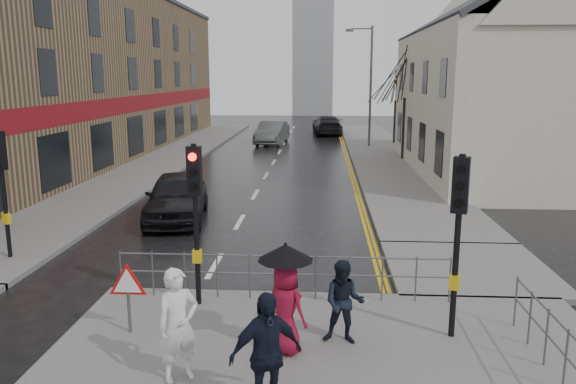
# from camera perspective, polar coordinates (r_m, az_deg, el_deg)

# --- Properties ---
(ground) EXTENTS (120.00, 120.00, 0.00)m
(ground) POSITION_cam_1_polar(r_m,az_deg,el_deg) (12.17, -10.16, -12.03)
(ground) COLOR black
(ground) RESTS_ON ground
(left_pavement) EXTENTS (4.00, 44.00, 0.14)m
(left_pavement) POSITION_cam_1_polar(r_m,az_deg,el_deg) (35.38, -11.75, 3.68)
(left_pavement) COLOR #605E5B
(left_pavement) RESTS_ON ground
(right_pavement) EXTENTS (4.00, 40.00, 0.14)m
(right_pavement) POSITION_cam_1_polar(r_m,az_deg,el_deg) (36.32, 9.38, 3.97)
(right_pavement) COLOR #605E5B
(right_pavement) RESTS_ON ground
(pavement_bridge_right) EXTENTS (4.00, 4.20, 0.14)m
(pavement_bridge_right) POSITION_cam_1_polar(r_m,az_deg,el_deg) (15.09, 17.78, -7.39)
(pavement_bridge_right) COLOR #605E5B
(pavement_bridge_right) RESTS_ON ground
(building_left_terrace) EXTENTS (8.00, 42.00, 10.00)m
(building_left_terrace) POSITION_cam_1_polar(r_m,az_deg,el_deg) (35.98, -21.16, 11.16)
(building_left_terrace) COLOR brown
(building_left_terrace) RESTS_ON ground
(building_right_cream) EXTENTS (9.00, 16.40, 10.10)m
(building_right_cream) POSITION_cam_1_polar(r_m,az_deg,el_deg) (30.26, 21.66, 10.74)
(building_right_cream) COLOR beige
(building_right_cream) RESTS_ON ground
(church_tower) EXTENTS (5.00, 5.00, 18.00)m
(church_tower) POSITION_cam_1_polar(r_m,az_deg,el_deg) (72.94, 2.58, 14.95)
(church_tower) COLOR #95979D
(church_tower) RESTS_ON ground
(traffic_signal_near_left) EXTENTS (0.28, 0.27, 3.40)m
(traffic_signal_near_left) POSITION_cam_1_polar(r_m,az_deg,el_deg) (11.56, -9.41, -0.46)
(traffic_signal_near_left) COLOR black
(traffic_signal_near_left) RESTS_ON near_pavement
(traffic_signal_near_right) EXTENTS (0.34, 0.33, 3.40)m
(traffic_signal_near_right) POSITION_cam_1_polar(r_m,az_deg,el_deg) (10.39, 16.95, -2.20)
(traffic_signal_near_right) COLOR black
(traffic_signal_near_right) RESTS_ON near_pavement
(traffic_signal_far_left) EXTENTS (0.34, 0.33, 3.40)m
(traffic_signal_far_left) POSITION_cam_1_polar(r_m,az_deg,el_deg) (16.28, -27.08, 1.92)
(traffic_signal_far_left) COLOR black
(traffic_signal_far_left) RESTS_ON left_pavement
(guard_railing_front) EXTENTS (7.14, 0.04, 1.00)m
(guard_railing_front) POSITION_cam_1_polar(r_m,az_deg,el_deg) (12.12, -0.56, -7.58)
(guard_railing_front) COLOR #595B5E
(guard_railing_front) RESTS_ON near_pavement
(guard_railing_side) EXTENTS (0.04, 4.54, 1.00)m
(guard_railing_side) POSITION_cam_1_polar(r_m,az_deg,el_deg) (9.75, 26.47, -13.93)
(guard_railing_side) COLOR #595B5E
(guard_railing_side) RESTS_ON near_pavement
(warning_sign) EXTENTS (0.80, 0.07, 1.35)m
(warning_sign) POSITION_cam_1_polar(r_m,az_deg,el_deg) (10.94, -15.99, -9.22)
(warning_sign) COLOR #595B5E
(warning_sign) RESTS_ON near_pavement
(street_lamp) EXTENTS (1.83, 0.25, 8.00)m
(street_lamp) POSITION_cam_1_polar(r_m,az_deg,el_deg) (38.93, 8.15, 11.36)
(street_lamp) COLOR #595B5E
(street_lamp) RESTS_ON right_pavement
(tree_near) EXTENTS (2.40, 2.40, 6.58)m
(tree_near) POSITION_cam_1_polar(r_m,az_deg,el_deg) (33.15, 11.96, 11.93)
(tree_near) COLOR black
(tree_near) RESTS_ON right_pavement
(tree_far) EXTENTS (2.40, 2.40, 5.64)m
(tree_far) POSITION_cam_1_polar(r_m,az_deg,el_deg) (41.15, 11.00, 10.88)
(tree_far) COLOR black
(tree_far) RESTS_ON right_pavement
(pedestrian_a) EXTENTS (0.80, 0.74, 1.83)m
(pedestrian_a) POSITION_cam_1_polar(r_m,az_deg,el_deg) (9.16, -11.09, -13.10)
(pedestrian_a) COLOR white
(pedestrian_a) RESTS_ON near_pavement
(pedestrian_b) EXTENTS (0.81, 0.67, 1.53)m
(pedestrian_b) POSITION_cam_1_polar(r_m,az_deg,el_deg) (10.24, 5.70, -11.08)
(pedestrian_b) COLOR black
(pedestrian_b) RESTS_ON near_pavement
(pedestrian_with_umbrella) EXTENTS (0.96, 0.96, 1.95)m
(pedestrian_with_umbrella) POSITION_cam_1_polar(r_m,az_deg,el_deg) (9.74, -0.26, -10.19)
(pedestrian_with_umbrella) COLOR maroon
(pedestrian_with_umbrella) RESTS_ON near_pavement
(pedestrian_d) EXTENTS (1.16, 0.91, 1.84)m
(pedestrian_d) POSITION_cam_1_polar(r_m,az_deg,el_deg) (8.13, -2.28, -16.21)
(pedestrian_d) COLOR black
(pedestrian_d) RESTS_ON near_pavement
(car_parked) EXTENTS (2.54, 4.98, 1.62)m
(car_parked) POSITION_cam_1_polar(r_m,az_deg,el_deg) (19.61, -11.25, -0.44)
(car_parked) COLOR black
(car_parked) RESTS_ON ground
(car_mid) EXTENTS (2.31, 5.17, 1.65)m
(car_mid) POSITION_cam_1_polar(r_m,az_deg,el_deg) (41.00, -1.64, 6.05)
(car_mid) COLOR #4D5153
(car_mid) RESTS_ON ground
(car_far) EXTENTS (2.66, 5.68, 1.61)m
(car_far) POSITION_cam_1_polar(r_m,az_deg,el_deg) (47.67, 4.00, 6.79)
(car_far) COLOR black
(car_far) RESTS_ON ground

